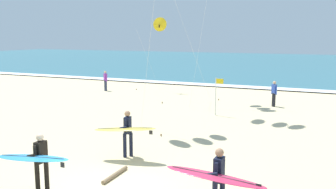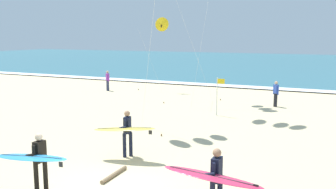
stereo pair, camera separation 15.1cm
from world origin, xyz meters
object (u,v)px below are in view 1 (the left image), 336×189
lifeguard_flag (217,93)px  driftwood_log (115,175)px  bystander_purple_top (105,81)px  surfer_lead (126,130)px  surfer_trailing (36,158)px  surfer_third (217,177)px  kite_delta_golden_close (160,25)px  bystander_blue_top (274,94)px

lifeguard_flag → driftwood_log: 10.13m
bystander_purple_top → surfer_lead: bearing=-53.5°
surfer_trailing → bystander_purple_top: bearing=118.6°
surfer_lead → surfer_trailing: 3.76m
surfer_lead → lifeguard_flag: bearing=84.9°
surfer_third → kite_delta_golden_close: size_ratio=0.42×
kite_delta_golden_close → lifeguard_flag: bearing=-45.3°
surfer_trailing → driftwood_log: size_ratio=1.69×
surfer_trailing → bystander_purple_top: 19.68m
surfer_third → bystander_blue_top: (-1.06, 15.29, -0.23)m
kite_delta_golden_close → bystander_blue_top: kite_delta_golden_close is taller
surfer_third → driftwood_log: size_ratio=1.73×
surfer_lead → driftwood_log: size_ratio=1.65×
surfer_lead → surfer_third: same height
kite_delta_golden_close → bystander_purple_top: kite_delta_golden_close is taller
surfer_trailing → surfer_third: bearing=8.7°
surfer_lead → lifeguard_flag: size_ratio=1.10×
surfer_third → bystander_purple_top: 21.85m
driftwood_log → surfer_trailing: bearing=-120.7°
kite_delta_golden_close → bystander_purple_top: (-3.99, -1.65, -4.37)m
lifeguard_flag → surfer_lead: bearing=-95.1°
lifeguard_flag → bystander_purple_top: bearing=154.2°
surfer_trailing → bystander_blue_top: size_ratio=1.49×
surfer_lead → bystander_blue_top: (3.21, 12.32, -0.23)m
kite_delta_golden_close → driftwood_log: bearing=-68.6°
surfer_lead → driftwood_log: bearing=-70.8°
surfer_lead → kite_delta_golden_close: (-6.04, 15.22, 4.14)m
surfer_lead → kite_delta_golden_close: 16.89m
surfer_trailing → kite_delta_golden_close: size_ratio=0.41×
driftwood_log → bystander_purple_top: bearing=124.8°
surfer_trailing → driftwood_log: bearing=59.3°
surfer_trailing → lifeguard_flag: (1.36, 12.08, 0.22)m
surfer_lead → surfer_trailing: size_ratio=0.98×
lifeguard_flag → driftwood_log: bearing=-90.9°
surfer_third → lifeguard_flag: lifeguard_flag is taller
surfer_third → bystander_blue_top: bearing=93.9°
surfer_third → lifeguard_flag: bearing=107.2°
surfer_trailing → surfer_third: same height
surfer_lead → surfer_trailing: bearing=-99.4°
surfer_third → bystander_blue_top: surfer_third is taller
surfer_lead → bystander_purple_top: size_ratio=1.45×
surfer_lead → lifeguard_flag: 8.40m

